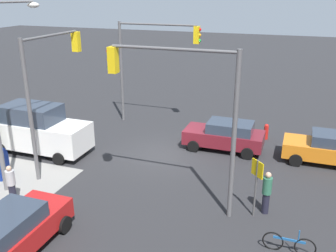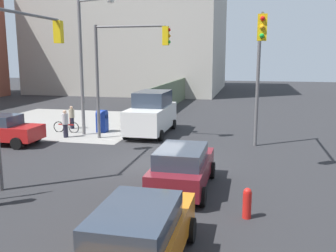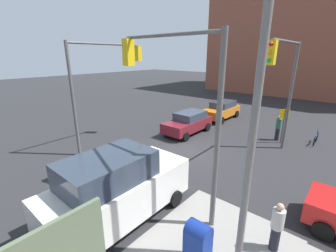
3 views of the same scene
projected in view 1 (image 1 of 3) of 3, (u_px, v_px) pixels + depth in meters
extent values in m
plane|color=#28282B|center=(162.00, 155.00, 20.11)|extent=(120.00, 120.00, 0.00)
cylinder|color=#59595B|center=(234.00, 139.00, 13.59)|extent=(0.18, 0.18, 6.50)
cylinder|color=#59595B|center=(172.00, 49.00, 13.27)|extent=(4.76, 0.12, 0.12)
cube|color=yellow|center=(113.00, 60.00, 14.20)|extent=(0.32, 0.36, 1.00)
sphere|color=red|center=(108.00, 51.00, 14.15)|extent=(0.18, 0.18, 0.18)
sphere|color=orange|center=(109.00, 60.00, 14.26)|extent=(0.18, 0.18, 0.18)
sphere|color=green|center=(109.00, 68.00, 14.37)|extent=(0.18, 0.18, 0.18)
cylinder|color=#59595B|center=(121.00, 73.00, 24.39)|extent=(0.18, 0.18, 6.50)
cylinder|color=#59595B|center=(157.00, 24.00, 22.52)|extent=(5.02, 0.12, 0.12)
cube|color=yellow|center=(197.00, 35.00, 21.91)|extent=(0.32, 0.36, 1.00)
sphere|color=red|center=(200.00, 30.00, 21.74)|extent=(0.18, 0.18, 0.18)
sphere|color=orange|center=(200.00, 35.00, 21.85)|extent=(0.18, 0.18, 0.18)
sphere|color=green|center=(200.00, 41.00, 21.96)|extent=(0.18, 0.18, 0.18)
cylinder|color=#59595B|center=(30.00, 113.00, 16.44)|extent=(0.18, 0.18, 6.50)
cylinder|color=#59595B|center=(51.00, 35.00, 17.15)|extent=(0.12, 4.05, 0.12)
cube|color=yellow|center=(76.00, 42.00, 19.13)|extent=(0.36, 0.32, 1.00)
sphere|color=red|center=(77.00, 35.00, 19.18)|extent=(0.18, 0.18, 0.18)
sphere|color=orange|center=(78.00, 41.00, 19.29)|extent=(0.18, 0.18, 0.18)
sphere|color=green|center=(79.00, 48.00, 19.40)|extent=(0.18, 0.18, 0.18)
cylinder|color=slate|center=(6.00, 2.00, 14.79)|extent=(0.87, 2.30, 0.10)
ellipsoid|color=silver|center=(33.00, 5.00, 15.72)|extent=(0.56, 0.36, 0.24)
cylinder|color=#4C4C4C|center=(256.00, 189.00, 14.30)|extent=(0.08, 0.08, 2.40)
cube|color=yellow|center=(257.00, 169.00, 14.01)|extent=(0.48, 0.48, 0.64)
cube|color=navy|center=(0.00, 167.00, 17.46)|extent=(0.56, 0.64, 1.15)
cylinder|color=red|center=(266.00, 133.00, 22.10)|extent=(0.26, 0.26, 0.80)
sphere|color=red|center=(267.00, 126.00, 21.96)|extent=(0.24, 0.24, 0.24)
cube|color=orange|center=(329.00, 151.00, 18.91)|extent=(4.47, 1.80, 0.75)
cylinder|color=black|center=(296.00, 160.00, 18.73)|extent=(0.64, 0.22, 0.64)
cylinder|color=black|center=(297.00, 147.00, 20.32)|extent=(0.64, 0.22, 0.64)
cube|color=#B21919|center=(16.00, 233.00, 12.51)|extent=(1.80, 4.15, 0.75)
cube|color=#2D3847|center=(6.00, 222.00, 12.00)|extent=(1.58, 2.32, 0.55)
cylinder|color=black|center=(24.00, 215.00, 14.17)|extent=(0.22, 0.64, 0.64)
cylinder|color=black|center=(64.00, 225.00, 13.60)|extent=(0.22, 0.64, 0.64)
cube|color=maroon|center=(224.00, 137.00, 20.61)|extent=(4.29, 1.80, 0.75)
cube|color=#2D3847|center=(230.00, 127.00, 20.28)|extent=(2.40, 1.58, 0.55)
cylinder|color=black|center=(193.00, 146.00, 20.41)|extent=(0.64, 0.22, 0.64)
cylinder|color=black|center=(202.00, 135.00, 22.00)|extent=(0.64, 0.22, 0.64)
cylinder|color=black|center=(247.00, 154.00, 19.48)|extent=(0.64, 0.22, 0.64)
cylinder|color=black|center=(252.00, 141.00, 21.07)|extent=(0.64, 0.22, 0.64)
cube|color=white|center=(40.00, 134.00, 20.17)|extent=(5.40, 2.10, 1.40)
cube|color=#2D3847|center=(31.00, 113.00, 19.92)|extent=(3.02, 1.85, 0.90)
cylinder|color=black|center=(81.00, 143.00, 20.76)|extent=(0.64, 0.22, 0.64)
cylinder|color=black|center=(59.00, 159.00, 18.91)|extent=(0.64, 0.22, 0.64)
cylinder|color=black|center=(27.00, 135.00, 21.92)|extent=(0.64, 0.22, 0.64)
cylinder|color=black|center=(1.00, 149.00, 20.07)|extent=(0.64, 0.22, 0.64)
cylinder|color=#B2B2B7|center=(10.00, 178.00, 15.31)|extent=(0.36, 0.36, 0.63)
sphere|color=tan|center=(9.00, 168.00, 15.16)|extent=(0.22, 0.22, 0.22)
cylinder|color=#1E1E2D|center=(13.00, 193.00, 15.56)|extent=(0.28, 0.28, 0.80)
cylinder|color=#2D664C|center=(267.00, 186.00, 14.50)|extent=(0.36, 0.36, 0.69)
sphere|color=tan|center=(268.00, 175.00, 14.34)|extent=(0.24, 0.24, 0.24)
cylinder|color=#1E1E2D|center=(265.00, 203.00, 14.77)|extent=(0.28, 0.28, 0.87)
torus|color=black|center=(273.00, 241.00, 12.71)|extent=(0.71, 0.05, 0.71)
torus|color=black|center=(305.00, 248.00, 12.38)|extent=(0.71, 0.05, 0.71)
cube|color=#1E5999|center=(289.00, 240.00, 12.48)|extent=(1.04, 0.04, 0.08)
cylinder|color=#1E5999|center=(299.00, 236.00, 12.31)|extent=(0.04, 0.04, 0.40)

